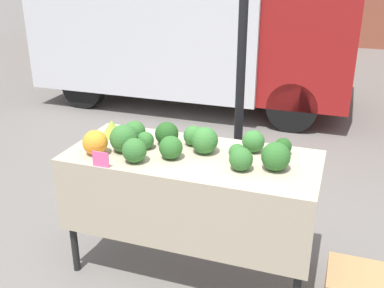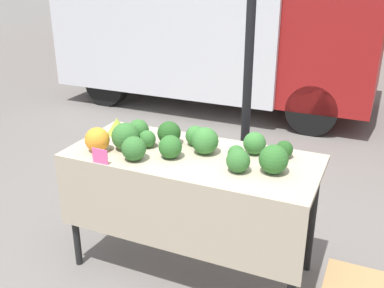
# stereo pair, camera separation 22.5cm
# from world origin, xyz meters

# --- Properties ---
(ground_plane) EXTENTS (40.00, 40.00, 0.00)m
(ground_plane) POSITION_xyz_m (0.00, 0.00, 0.00)
(ground_plane) COLOR slate
(tent_pole) EXTENTS (0.07, 0.07, 2.41)m
(tent_pole) POSITION_xyz_m (0.14, 0.73, 1.21)
(tent_pole) COLOR black
(tent_pole) RESTS_ON ground_plane
(parked_truck) EXTENTS (4.61, 2.14, 2.29)m
(parked_truck) POSITION_xyz_m (-1.46, 4.02, 1.22)
(parked_truck) COLOR silver
(parked_truck) RESTS_ON ground_plane
(market_table) EXTENTS (1.69, 0.75, 0.90)m
(market_table) POSITION_xyz_m (0.00, -0.07, 0.77)
(market_table) COLOR tan
(market_table) RESTS_ON ground_plane
(orange_cauliflower) EXTENTS (0.17, 0.17, 0.17)m
(orange_cauliflower) POSITION_xyz_m (-0.61, -0.20, 0.99)
(orange_cauliflower) COLOR orange
(orange_cauliflower) RESTS_ON market_table
(romanesco_head) EXTENTS (0.15, 0.15, 0.12)m
(romanesco_head) POSITION_xyz_m (-0.67, 0.14, 0.97)
(romanesco_head) COLOR #93B238
(romanesco_head) RESTS_ON market_table
(broccoli_head_0) EXTENTS (0.18, 0.18, 0.18)m
(broccoli_head_0) POSITION_xyz_m (0.56, -0.04, 0.99)
(broccoli_head_0) COLOR #2D6628
(broccoli_head_0) RESTS_ON market_table
(broccoli_head_1) EXTENTS (0.17, 0.17, 0.17)m
(broccoli_head_1) POSITION_xyz_m (-0.23, 0.12, 0.99)
(broccoli_head_1) COLOR #23511E
(broccoli_head_1) RESTS_ON market_table
(broccoli_head_2) EXTENTS (0.19, 0.19, 0.19)m
(broccoli_head_2) POSITION_xyz_m (-0.46, -0.09, 1.00)
(broccoli_head_2) COLOR #336B2D
(broccoli_head_2) RESTS_ON market_table
(broccoli_head_3) EXTENTS (0.14, 0.14, 0.14)m
(broccoli_head_3) POSITION_xyz_m (-0.05, 0.17, 0.97)
(broccoli_head_3) COLOR #387533
(broccoli_head_3) RESTS_ON market_table
(broccoli_head_4) EXTENTS (0.12, 0.12, 0.12)m
(broccoli_head_4) POSITION_xyz_m (0.57, 0.21, 0.96)
(broccoli_head_4) COLOR #23511E
(broccoli_head_4) RESTS_ON market_table
(broccoli_head_5) EXTENTS (0.15, 0.15, 0.15)m
(broccoli_head_5) POSITION_xyz_m (-0.46, 0.10, 0.98)
(broccoli_head_5) COLOR #336B2D
(broccoli_head_5) RESTS_ON market_table
(broccoli_head_6) EXTENTS (0.11, 0.11, 0.11)m
(broccoli_head_6) POSITION_xyz_m (0.30, 0.02, 0.96)
(broccoli_head_6) COLOR #336B2D
(broccoli_head_6) RESTS_ON market_table
(broccoli_head_7) EXTENTS (0.15, 0.15, 0.15)m
(broccoli_head_7) POSITION_xyz_m (0.37, 0.19, 0.98)
(broccoli_head_7) COLOR #387533
(broccoli_head_7) RESTS_ON market_table
(broccoli_head_8) EXTENTS (0.12, 0.12, 0.12)m
(broccoli_head_8) POSITION_xyz_m (-0.34, -0.00, 0.96)
(broccoli_head_8) COLOR #336B2D
(broccoli_head_8) RESTS_ON market_table
(broccoli_head_9) EXTENTS (0.15, 0.15, 0.15)m
(broccoli_head_9) POSITION_xyz_m (0.36, -0.12, 0.98)
(broccoli_head_9) COLOR #336B2D
(broccoli_head_9) RESTS_ON market_table
(broccoli_head_10) EXTENTS (0.15, 0.15, 0.15)m
(broccoli_head_10) POSITION_xyz_m (-0.11, -0.10, 0.98)
(broccoli_head_10) COLOR #2D6628
(broccoli_head_10) RESTS_ON market_table
(broccoli_head_11) EXTENTS (0.18, 0.18, 0.18)m
(broccoli_head_11) POSITION_xyz_m (0.07, 0.06, 1.00)
(broccoli_head_11) COLOR #387533
(broccoli_head_11) RESTS_ON market_table
(broccoli_head_12) EXTENTS (0.16, 0.16, 0.16)m
(broccoli_head_12) POSITION_xyz_m (-0.31, -0.22, 0.98)
(broccoli_head_12) COLOR #336B2D
(broccoli_head_12) RESTS_ON market_table
(price_sign) EXTENTS (0.11, 0.01, 0.10)m
(price_sign) POSITION_xyz_m (-0.48, -0.36, 0.95)
(price_sign) COLOR #F45B9E
(price_sign) RESTS_ON market_table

